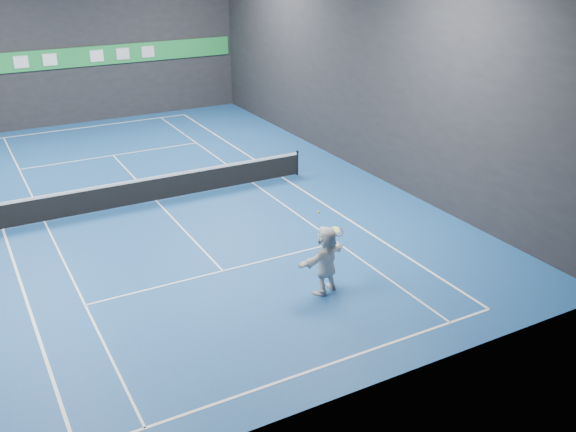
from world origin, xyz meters
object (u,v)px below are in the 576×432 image
player (326,260)px  tennis_ball (319,212)px  tennis_net (155,188)px  tennis_racket (337,234)px

player → tennis_ball: 1.49m
player → tennis_net: bearing=-96.5°
tennis_ball → player: bearing=-18.4°
tennis_ball → tennis_racket: 0.97m
player → tennis_racket: (0.38, 0.05, 0.70)m
player → tennis_ball: bearing=-38.1°
player → tennis_ball: tennis_ball is taller
tennis_ball → tennis_racket: (0.60, -0.03, -0.77)m
tennis_ball → tennis_racket: size_ratio=0.10×
player → tennis_racket: size_ratio=2.93×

